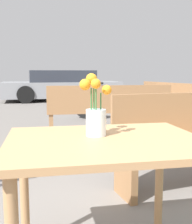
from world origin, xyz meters
The scene contains 6 objects.
table_front centered at (0.00, 0.00, 0.62)m, with size 0.97×0.77×0.72m.
flower_vase centered at (-0.03, 0.08, 0.83)m, with size 0.16×0.16×0.31m.
bench_middle centered at (0.85, 2.86, 0.47)m, with size 1.93×0.47×0.85m.
bench_far centered at (2.19, 3.70, 0.47)m, with size 0.61×1.80×0.85m.
bicycle centered at (1.31, 4.61, 0.38)m, with size 1.38×1.15×0.83m.
parked_car centered at (0.87, 9.44, 0.55)m, with size 4.36×1.80×1.13m.
Camera 1 is at (-0.35, -1.25, 1.03)m, focal length 45.00 mm.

